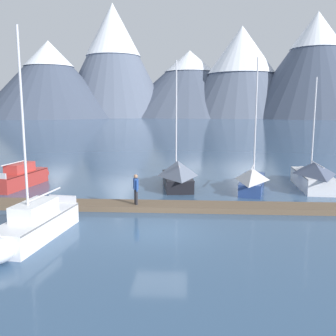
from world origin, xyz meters
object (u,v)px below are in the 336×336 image
sailboat_far_berth (312,175)px  sailboat_mid_dock_starboard (253,179)px  sailboat_mid_dock_port (177,174)px  person_on_dock (136,187)px  sailboat_nearest_berth (23,176)px  sailboat_second_berth (32,226)px

sailboat_far_berth → sailboat_mid_dock_starboard: bearing=-168.3°
sailboat_mid_dock_port → person_on_dock: sailboat_mid_dock_port is taller
sailboat_nearest_berth → sailboat_second_berth: sailboat_second_berth is taller
sailboat_second_berth → person_on_dock: sailboat_second_berth is taller
sailboat_nearest_berth → sailboat_second_berth: 12.36m
sailboat_mid_dock_starboard → person_on_dock: 9.28m
sailboat_nearest_berth → person_on_dock: bearing=-32.7°
sailboat_nearest_berth → sailboat_mid_dock_port: (11.19, 0.35, 0.22)m
sailboat_second_berth → sailboat_far_berth: 19.29m
sailboat_second_berth → sailboat_mid_dock_starboard: size_ratio=0.97×
sailboat_second_berth → person_on_dock: 6.42m
sailboat_nearest_berth → sailboat_far_berth: size_ratio=1.06×
sailboat_mid_dock_starboard → person_on_dock: (-7.32, -5.68, 0.51)m
sailboat_nearest_berth → sailboat_second_berth: size_ratio=0.93×
sailboat_far_berth → person_on_dock: bearing=-150.5°
sailboat_mid_dock_port → sailboat_far_berth: 9.54m
sailboat_nearest_berth → sailboat_mid_dock_port: sailboat_mid_dock_port is taller
sailboat_nearest_berth → sailboat_second_berth: bearing=-63.8°
sailboat_mid_dock_starboard → sailboat_far_berth: (4.25, 0.88, 0.15)m
sailboat_far_berth → person_on_dock: sailboat_far_berth is taller
sailboat_far_berth → sailboat_nearest_berth: bearing=-178.1°
sailboat_nearest_berth → person_on_dock: size_ratio=4.82×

